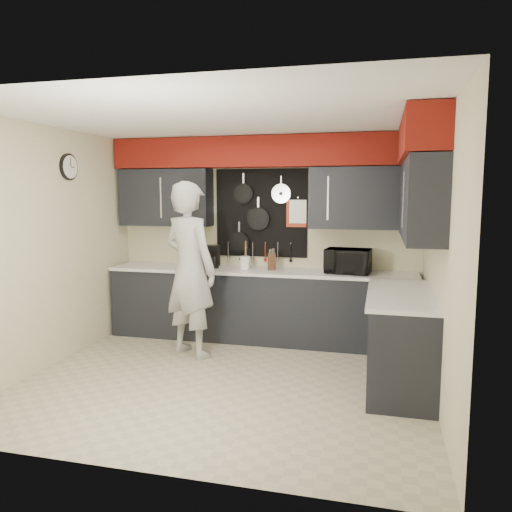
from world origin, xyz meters
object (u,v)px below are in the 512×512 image
(knife_block, at_px, (272,262))
(coffee_maker, at_px, (213,256))
(microwave, at_px, (348,261))
(utensil_crock, at_px, (245,263))
(person, at_px, (190,270))

(knife_block, distance_m, coffee_maker, 0.80)
(knife_block, bearing_deg, coffee_maker, 168.17)
(coffee_maker, bearing_deg, knife_block, -21.49)
(microwave, xyz_separation_m, coffee_maker, (-1.75, 0.06, 0.00))
(microwave, distance_m, coffee_maker, 1.75)
(utensil_crock, relative_size, person, 0.08)
(coffee_maker, bearing_deg, utensil_crock, -25.15)
(person, bearing_deg, knife_block, -110.67)
(microwave, bearing_deg, coffee_maker, -176.48)
(knife_block, xyz_separation_m, utensil_crock, (-0.35, -0.01, -0.02))
(knife_block, relative_size, utensil_crock, 1.29)
(knife_block, height_order, person, person)
(coffee_maker, xyz_separation_m, person, (0.00, -0.81, -0.06))
(microwave, distance_m, knife_block, 0.95)
(microwave, xyz_separation_m, knife_block, (-0.95, 0.03, -0.04))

